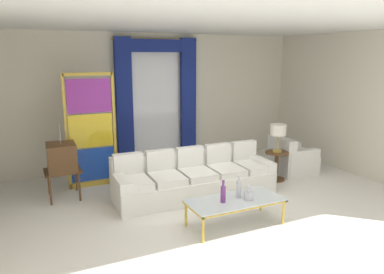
% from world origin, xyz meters
% --- Properties ---
extents(ground_plane, '(16.00, 16.00, 0.00)m').
position_xyz_m(ground_plane, '(0.00, 0.00, 0.00)').
color(ground_plane, white).
extents(wall_rear, '(8.00, 0.12, 3.00)m').
position_xyz_m(wall_rear, '(0.00, 3.06, 1.50)').
color(wall_rear, silver).
rests_on(wall_rear, ground).
extents(wall_right, '(0.12, 7.00, 3.00)m').
position_xyz_m(wall_right, '(3.66, 0.60, 1.50)').
color(wall_right, silver).
rests_on(wall_right, ground).
extents(ceiling_slab, '(8.00, 7.60, 0.04)m').
position_xyz_m(ceiling_slab, '(0.00, 0.80, 3.02)').
color(ceiling_slab, white).
extents(curtained_window, '(2.00, 0.17, 2.70)m').
position_xyz_m(curtained_window, '(0.04, 2.89, 1.74)').
color(curtained_window, white).
rests_on(curtained_window, ground).
extents(couch_white_long, '(2.94, 0.99, 0.86)m').
position_xyz_m(couch_white_long, '(-0.06, 0.76, 0.31)').
color(couch_white_long, white).
rests_on(couch_white_long, ground).
extents(coffee_table, '(1.43, 0.65, 0.41)m').
position_xyz_m(coffee_table, '(-0.04, -0.66, 0.38)').
color(coffee_table, silver).
rests_on(coffee_table, ground).
extents(bottle_blue_decanter, '(0.07, 0.07, 0.35)m').
position_xyz_m(bottle_blue_decanter, '(0.05, -0.60, 0.55)').
color(bottle_blue_decanter, silver).
rests_on(bottle_blue_decanter, coffee_table).
extents(bottle_crystal_tall, '(0.14, 0.14, 0.24)m').
position_xyz_m(bottle_crystal_tall, '(0.14, -0.74, 0.49)').
color(bottle_crystal_tall, silver).
rests_on(bottle_crystal_tall, coffee_table).
extents(bottle_amber_squat, '(0.08, 0.08, 0.34)m').
position_xyz_m(bottle_amber_squat, '(-0.26, -0.67, 0.55)').
color(bottle_amber_squat, '#753384').
rests_on(bottle_amber_squat, coffee_table).
extents(vintage_tv, '(0.62, 0.61, 1.35)m').
position_xyz_m(vintage_tv, '(-2.23, 1.60, 0.73)').
color(vintage_tv, brown).
rests_on(vintage_tv, ground).
extents(armchair_white, '(0.87, 0.87, 0.80)m').
position_xyz_m(armchair_white, '(2.42, 1.03, 0.29)').
color(armchair_white, white).
rests_on(armchair_white, ground).
extents(stained_glass_divider, '(0.95, 0.05, 2.20)m').
position_xyz_m(stained_glass_divider, '(-1.63, 2.01, 1.06)').
color(stained_glass_divider, gold).
rests_on(stained_glass_divider, ground).
extents(peacock_figurine, '(0.44, 0.60, 0.50)m').
position_xyz_m(peacock_figurine, '(-1.09, 1.68, 0.22)').
color(peacock_figurine, beige).
rests_on(peacock_figurine, ground).
extents(round_side_table, '(0.48, 0.48, 0.59)m').
position_xyz_m(round_side_table, '(1.83, 0.77, 0.36)').
color(round_side_table, brown).
rests_on(round_side_table, ground).
extents(table_lamp_brass, '(0.32, 0.32, 0.57)m').
position_xyz_m(table_lamp_brass, '(1.83, 0.77, 1.03)').
color(table_lamp_brass, '#B29338').
rests_on(table_lamp_brass, round_side_table).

